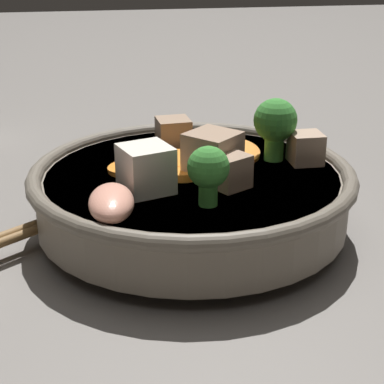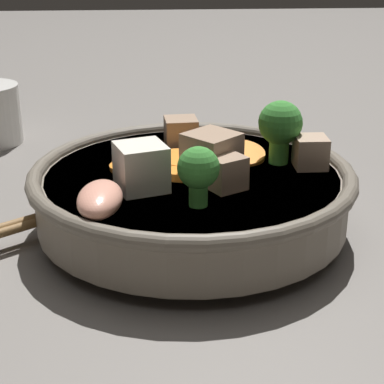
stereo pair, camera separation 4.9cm
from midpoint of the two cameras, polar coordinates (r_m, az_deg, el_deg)
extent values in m
plane|color=slate|center=(0.51, 2.79, -3.52)|extent=(3.00, 3.00, 0.00)
cylinder|color=slate|center=(0.51, 2.80, -3.01)|extent=(0.13, 0.13, 0.01)
cylinder|color=slate|center=(0.50, 2.85, -0.47)|extent=(0.24, 0.24, 0.04)
torus|color=#685F52|center=(0.49, 2.90, 1.61)|extent=(0.25, 0.25, 0.01)
cylinder|color=brown|center=(0.49, 2.87, 0.46)|extent=(0.22, 0.22, 0.02)
cylinder|color=orange|center=(0.48, 2.05, 1.76)|extent=(0.05, 0.05, 0.01)
cylinder|color=orange|center=(0.52, 7.06, 3.23)|extent=(0.05, 0.05, 0.02)
cylinder|color=orange|center=(0.50, -2.64, 2.28)|extent=(0.04, 0.04, 0.01)
cylinder|color=orange|center=(0.50, 1.84, 2.72)|extent=(0.05, 0.05, 0.01)
cylinder|color=green|center=(0.52, 10.47, 3.62)|extent=(0.02, 0.02, 0.02)
sphere|color=#388433|center=(0.51, 10.65, 6.03)|extent=(0.03, 0.03, 0.03)
cylinder|color=green|center=(0.43, 4.16, -0.20)|extent=(0.01, 0.01, 0.02)
sphere|color=#388433|center=(0.42, 4.23, 2.12)|extent=(0.03, 0.03, 0.03)
cube|color=#9E7F66|center=(0.46, 6.08, 1.71)|extent=(0.03, 0.03, 0.02)
cube|color=silver|center=(0.45, -1.44, 2.17)|extent=(0.04, 0.04, 0.03)
cube|color=#9E7F66|center=(0.48, 4.73, 3.18)|extent=(0.05, 0.05, 0.03)
cube|color=tan|center=(0.51, 13.25, 3.42)|extent=(0.02, 0.02, 0.02)
cube|color=#9E7F66|center=(0.54, 1.64, 5.16)|extent=(0.03, 0.03, 0.03)
ellipsoid|color=#EA9E84|center=(0.42, -4.86, -0.70)|extent=(0.05, 0.03, 0.02)
camera|label=1|loc=(0.02, -87.14, 1.18)|focal=60.00mm
camera|label=2|loc=(0.02, 92.86, -1.18)|focal=60.00mm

